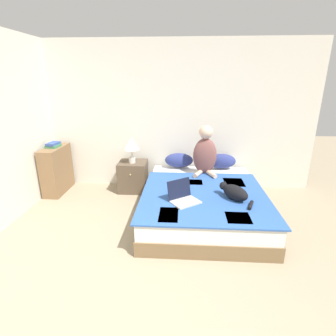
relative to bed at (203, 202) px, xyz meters
name	(u,v)px	position (x,y,z in m)	size (l,w,h in m)	color
wall_back	(167,117)	(-0.60, 1.13, 1.07)	(5.14, 0.05, 2.55)	beige
bed	(203,202)	(0.00, 0.00, 0.00)	(1.70, 2.12, 0.42)	brown
pillow_near	(179,160)	(-0.37, 0.92, 0.34)	(0.49, 0.23, 0.26)	navy
pillow_far	(221,161)	(0.37, 0.92, 0.34)	(0.49, 0.23, 0.26)	navy
person_sitting	(205,153)	(0.06, 0.65, 0.56)	(0.39, 0.38, 0.80)	brown
cat_tabby	(234,192)	(0.38, -0.33, 0.31)	(0.41, 0.52, 0.19)	black
laptop_open	(183,197)	(-0.28, -0.44, 0.27)	(0.46, 0.45, 0.26)	#B7B7BC
nightstand	(133,176)	(-1.18, 0.83, 0.06)	(0.48, 0.48, 0.53)	brown
table_lamp	(131,145)	(-1.18, 0.80, 0.64)	(0.27, 0.27, 0.45)	beige
bookshelf	(57,170)	(-2.50, 0.70, 0.20)	(0.28, 0.71, 0.81)	brown
book_stack_top	(53,145)	(-2.51, 0.71, 0.64)	(0.21, 0.26, 0.08)	#3D7A51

